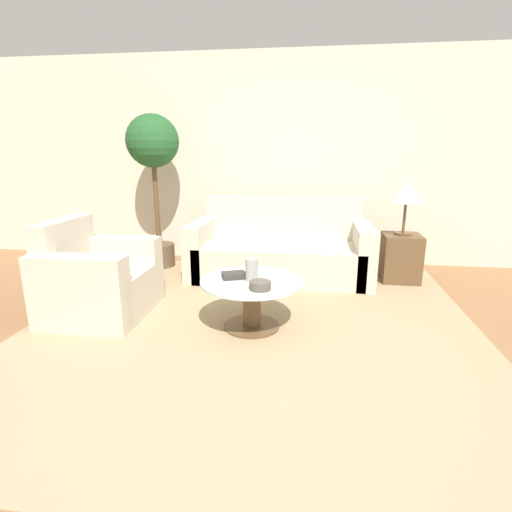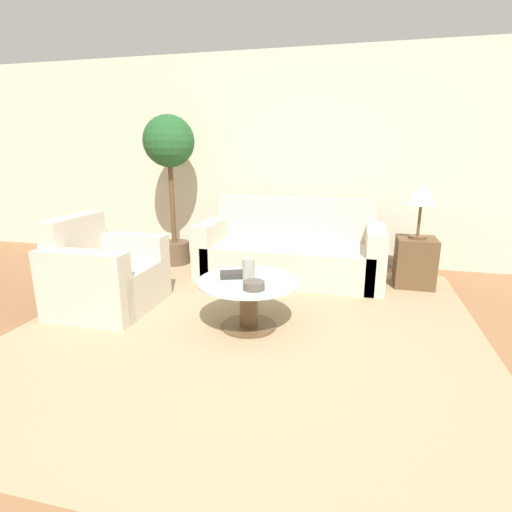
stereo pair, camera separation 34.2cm
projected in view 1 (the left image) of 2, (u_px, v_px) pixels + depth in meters
ground_plane at (242, 380)px, 2.57m from camera, size 14.00×14.00×0.00m
wall_back at (281, 160)px, 5.07m from camera, size 10.00×0.06×2.60m
rug at (252, 327)px, 3.33m from camera, size 3.73×3.74×0.01m
sofa_main at (280, 252)px, 4.63m from camera, size 2.05×0.88×0.89m
armchair at (95, 283)px, 3.55m from camera, size 0.81×0.92×0.85m
coffee_table at (252, 297)px, 3.26m from camera, size 0.83×0.83×0.41m
side_table at (400, 258)px, 4.46m from camera, size 0.40×0.40×0.53m
table_lamp at (407, 192)px, 4.27m from camera, size 0.34×0.34×0.60m
potted_plant at (154, 159)px, 4.74m from camera, size 0.62×0.62×1.84m
vase at (252, 270)px, 3.20m from camera, size 0.10×0.10×0.18m
bowl at (260, 285)px, 3.01m from camera, size 0.16×0.16×0.06m
book_stack at (234, 275)px, 3.27m from camera, size 0.22×0.19×0.05m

